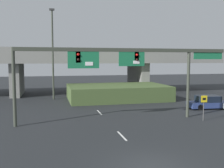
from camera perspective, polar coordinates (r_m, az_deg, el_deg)
The scene contains 8 objects.
ground_plane at distance 14.19m, azimuth 8.58°, elevation -17.36°, with size 160.00×160.00×0.00m, color black.
lane_markings at distance 27.57m, azimuth -2.79°, elevation -6.16°, with size 0.14×37.65×0.01m.
signal_gantry at distance 23.19m, azimuth 2.03°, elevation 5.01°, with size 19.36×0.44×6.49m.
speed_limit_sign at distance 24.86m, azimuth 19.36°, elevation -4.13°, with size 0.60×0.11×2.34m.
highway_light_pole_near at distance 37.15m, azimuth -12.78°, elevation 6.84°, with size 0.70×0.36×12.40m.
overpass_bridge at distance 43.33m, azimuth -6.87°, elevation 4.91°, with size 46.65×9.80×7.26m.
grass_embankment at distance 36.45m, azimuth 1.18°, elevation -1.80°, with size 13.44×8.50×1.98m.
parked_sedan_near_right at distance 31.47m, azimuth 20.31°, elevation -3.81°, with size 4.88×2.23×1.47m.
Camera 1 is at (-4.98, -12.13, 5.43)m, focal length 42.00 mm.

